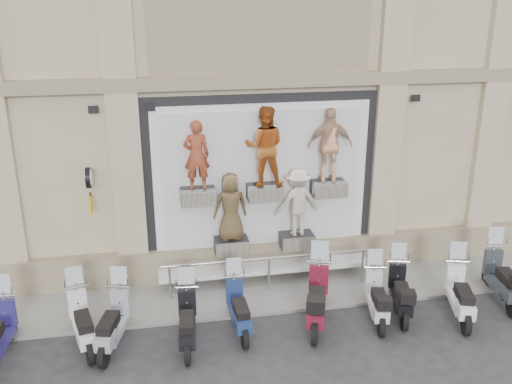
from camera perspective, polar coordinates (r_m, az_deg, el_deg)
ground at (r=12.07m, az=3.30°, el=-14.61°), size 90.00×90.00×0.00m
sidewalk at (r=13.79m, az=1.21°, el=-9.66°), size 16.00×2.20×0.08m
building at (r=16.87m, az=-2.16°, el=16.96°), size 14.00×8.60×12.00m
shop_vitrine at (r=13.40m, az=1.17°, el=0.73°), size 5.60×0.87×4.30m
guard_rail at (r=13.50m, az=1.31°, el=-8.29°), size 5.06×0.10×0.93m
clock_sign_bracket at (r=12.85m, az=-16.34°, el=0.76°), size 0.10×0.80×1.02m
scooter_b at (r=12.03m, az=-17.07°, el=-11.51°), size 0.96×1.89×1.48m
scooter_c at (r=11.83m, az=-14.19°, el=-11.75°), size 0.97×1.90×1.48m
scooter_d at (r=11.64m, az=-6.94°, el=-11.94°), size 0.65×1.80×1.44m
scooter_e at (r=12.00m, az=-1.74°, el=-10.81°), size 0.55×1.75×1.41m
scooter_f at (r=12.21m, az=6.17°, el=-9.70°), size 1.22×2.11×1.65m
scooter_g at (r=12.63m, az=12.08°, el=-9.61°), size 0.87×1.80×1.41m
scooter_h at (r=12.96m, az=14.32°, el=-8.95°), size 0.94×1.84×1.44m
scooter_i at (r=13.19m, az=19.86°, el=-8.82°), size 1.06×1.95×1.52m
scooter_j at (r=14.17m, az=23.50°, el=-7.18°), size 0.90×2.00×1.57m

